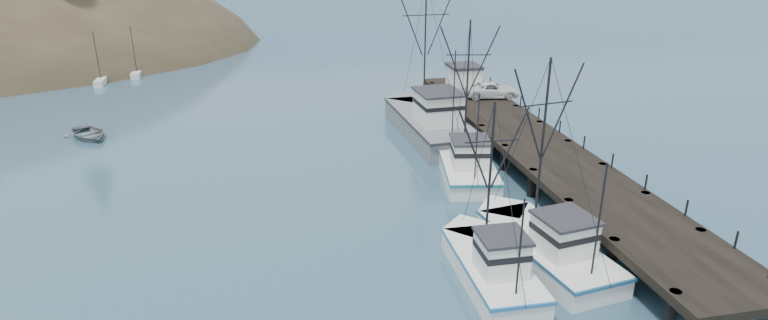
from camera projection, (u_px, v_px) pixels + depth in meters
ground at (410, 307)px, 29.30m from camera, size 400.00×400.00×0.00m
pier at (536, 147)px, 45.95m from camera, size 6.00×44.00×2.00m
moored_sailboats at (75, 71)px, 76.45m from camera, size 19.92×16.17×6.35m
trawler_near at (544, 244)px, 33.50m from camera, size 5.19×11.46×11.51m
trawler_mid at (490, 265)px, 31.47m from camera, size 3.37×9.64×9.81m
trawler_far at (466, 163)px, 45.10m from camera, size 5.39×11.51×11.67m
work_vessel at (429, 121)px, 53.47m from camera, size 5.55×16.32×13.54m
pier_shed at (464, 78)px, 59.44m from camera, size 3.00×3.20×2.80m
pickup_truck at (492, 90)px, 57.91m from camera, size 5.59×3.26×1.46m
motorboat at (89, 138)px, 53.07m from camera, size 5.67×6.14×1.04m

